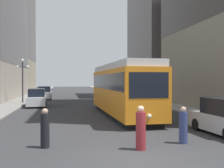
{
  "coord_description": "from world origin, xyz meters",
  "views": [
    {
      "loc": [
        -2.48,
        -9.02,
        2.73
      ],
      "look_at": [
        0.52,
        8.33,
        2.46
      ],
      "focal_mm": 43.3,
      "sensor_mm": 36.0,
      "label": 1
    }
  ],
  "objects": [
    {
      "name": "ground_plane",
      "position": [
        0.0,
        0.0,
        0.0
      ],
      "size": [
        200.0,
        200.0,
        0.0
      ],
      "primitive_type": "plane",
      "color": "#303033"
    },
    {
      "name": "pedestrian_crossing_far",
      "position": [
        0.4,
        1.1,
        0.8
      ],
      "size": [
        0.39,
        0.39,
        1.73
      ],
      "rotation": [
        0.0,
        0.0,
        0.74
      ],
      "color": "maroon",
      "rests_on": "ground"
    },
    {
      "name": "pedestrian_on_sidewalk",
      "position": [
        -3.3,
        2.07,
        0.74
      ],
      "size": [
        0.36,
        0.36,
        1.59
      ],
      "rotation": [
        0.0,
        0.0,
        1.02
      ],
      "color": "black",
      "rests_on": "ground"
    },
    {
      "name": "sidewalk_left",
      "position": [
        -7.95,
        40.0,
        0.07
      ],
      "size": [
        2.53,
        120.0,
        0.15
      ],
      "primitive_type": "cube",
      "color": "gray",
      "rests_on": "ground"
    },
    {
      "name": "building_right_corner",
      "position": [
        17.06,
        33.96,
        11.15
      ],
      "size": [
        16.3,
        15.35,
        21.67
      ],
      "color": "#B2A893",
      "rests_on": "ground"
    },
    {
      "name": "sidewalk_right",
      "position": [
        7.95,
        40.0,
        0.07
      ],
      "size": [
        2.53,
        120.0,
        0.15
      ],
      "primitive_type": "cube",
      "color": "gray",
      "rests_on": "ground"
    },
    {
      "name": "lamp_post_left_far",
      "position": [
        -7.28,
        22.89,
        3.44
      ],
      "size": [
        1.41,
        0.36,
        4.95
      ],
      "color": "#333338",
      "rests_on": "sidewalk_left"
    },
    {
      "name": "streetcar",
      "position": [
        1.72,
        11.02,
        2.1
      ],
      "size": [
        2.98,
        12.72,
        3.89
      ],
      "rotation": [
        0.0,
        0.0,
        0.03
      ],
      "color": "black",
      "rests_on": "ground"
    },
    {
      "name": "parked_car_left_near",
      "position": [
        -5.38,
        29.96,
        0.84
      ],
      "size": [
        2.02,
        4.58,
        1.82
      ],
      "rotation": [
        0.0,
        0.0,
        0.04
      ],
      "color": "black",
      "rests_on": "ground"
    },
    {
      "name": "pedestrian_crossing_near",
      "position": [
        2.5,
        1.83,
        0.74
      ],
      "size": [
        0.35,
        0.35,
        1.58
      ],
      "rotation": [
        0.0,
        0.0,
        2.07
      ],
      "color": "navy",
      "rests_on": "ground"
    },
    {
      "name": "parked_car_left_mid",
      "position": [
        -5.38,
        19.4,
        0.84
      ],
      "size": [
        2.07,
        4.47,
        1.82
      ],
      "rotation": [
        0.0,
        0.0,
        0.05
      ],
      "color": "black",
      "rests_on": "ground"
    },
    {
      "name": "transit_bus",
      "position": [
        4.95,
        30.11,
        1.95
      ],
      "size": [
        2.73,
        12.79,
        3.45
      ],
      "rotation": [
        0.0,
        0.0,
        0.01
      ],
      "color": "black",
      "rests_on": "ground"
    }
  ]
}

